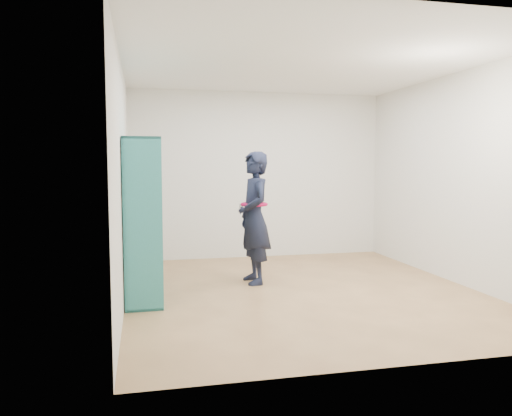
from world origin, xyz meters
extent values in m
plane|color=olive|center=(0.00, 0.00, 0.00)|extent=(4.50, 4.50, 0.00)
plane|color=white|center=(0.00, 0.00, 2.60)|extent=(4.50, 4.50, 0.00)
cube|color=silver|center=(-2.00, 0.00, 1.30)|extent=(0.02, 4.50, 2.60)
cube|color=silver|center=(2.00, 0.00, 1.30)|extent=(0.02, 4.50, 2.60)
cube|color=silver|center=(0.00, 2.25, 1.30)|extent=(4.00, 0.02, 2.60)
cube|color=silver|center=(0.00, -2.25, 1.30)|extent=(4.00, 0.02, 2.60)
cube|color=teal|center=(-1.80, -0.44, 0.87)|extent=(0.38, 0.03, 1.75)
cube|color=teal|center=(-1.80, 0.85, 0.87)|extent=(0.38, 0.03, 1.75)
cube|color=teal|center=(-1.80, 0.20, 0.01)|extent=(0.38, 1.31, 0.03)
cube|color=teal|center=(-1.80, 0.20, 1.74)|extent=(0.38, 1.31, 0.03)
cube|color=teal|center=(-1.98, 0.20, 0.87)|extent=(0.03, 1.31, 1.75)
cube|color=teal|center=(-1.80, -0.01, 0.87)|extent=(0.36, 0.03, 1.69)
cube|color=teal|center=(-1.80, 0.41, 0.87)|extent=(0.36, 0.03, 1.69)
cube|color=teal|center=(-1.80, 0.20, 0.45)|extent=(0.36, 1.26, 0.03)
cube|color=teal|center=(-1.80, 0.20, 0.87)|extent=(0.36, 1.26, 0.03)
cube|color=teal|center=(-1.80, 0.20, 1.30)|extent=(0.36, 1.26, 0.03)
cube|color=beige|center=(-1.78, -0.22, 0.09)|extent=(0.24, 0.15, 0.09)
cube|color=black|center=(-1.77, -0.28, 0.62)|extent=(0.20, 0.17, 0.31)
cube|color=maroon|center=(-1.77, -0.28, 1.01)|extent=(0.20, 0.17, 0.24)
cube|color=silver|center=(-1.78, -0.22, 1.36)|extent=(0.24, 0.15, 0.09)
cube|color=navy|center=(-1.77, 0.14, 0.20)|extent=(0.20, 0.17, 0.33)
cube|color=brown|center=(-1.77, 0.14, 0.58)|extent=(0.20, 0.17, 0.23)
cube|color=#BFB28C|center=(-1.78, 0.20, 0.93)|extent=(0.24, 0.15, 0.09)
cube|color=#26594C|center=(-1.77, 0.14, 1.47)|extent=(0.20, 0.17, 0.32)
cube|color=beige|center=(-1.77, 0.56, 0.20)|extent=(0.20, 0.17, 0.31)
cube|color=black|center=(-1.78, 0.62, 0.51)|extent=(0.24, 0.15, 0.09)
cube|color=maroon|center=(-1.77, 0.56, 1.00)|extent=(0.20, 0.17, 0.23)
cube|color=silver|center=(-1.77, 0.56, 1.45)|extent=(0.20, 0.17, 0.28)
imported|color=black|center=(-0.46, 0.52, 0.82)|extent=(0.44, 0.63, 1.63)
torus|color=#B50D45|center=(-0.46, 0.52, 0.98)|extent=(0.37, 0.37, 0.04)
cube|color=silver|center=(-0.62, 0.58, 0.93)|extent=(0.04, 0.11, 0.14)
cube|color=black|center=(-0.62, 0.58, 0.93)|extent=(0.04, 0.10, 0.13)
camera|label=1|loc=(-1.79, -5.46, 1.47)|focal=35.00mm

